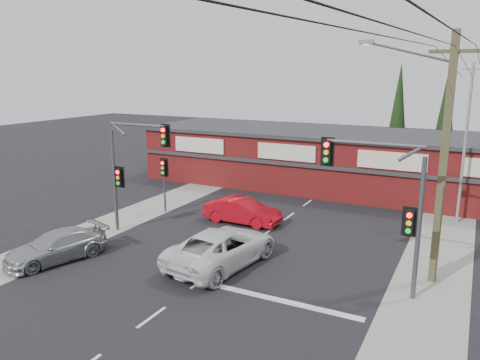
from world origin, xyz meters
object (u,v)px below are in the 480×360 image
at_px(silver_suv, 56,246).
at_px(red_sedan, 242,211).
at_px(utility_pole, 441,152).
at_px(white_suv, 222,247).
at_px(shop_building, 318,158).

relative_size(silver_suv, red_sedan, 1.05).
distance_m(red_sedan, utility_pole, 11.78).
relative_size(white_suv, utility_pole, 0.60).
distance_m(silver_suv, red_sedan, 10.14).
xyz_separation_m(white_suv, shop_building, (-0.93, 16.50, 1.31)).
distance_m(shop_building, utility_pole, 17.15).
xyz_separation_m(shop_building, utility_pole, (9.36, -14.00, 3.26)).
relative_size(red_sedan, shop_building, 0.16).
bearing_deg(red_sedan, shop_building, -4.56).
relative_size(silver_suv, utility_pole, 0.46).
bearing_deg(red_sedan, utility_pole, -106.83).
relative_size(shop_building, utility_pole, 2.73).
bearing_deg(white_suv, shop_building, -78.98).
height_order(white_suv, shop_building, shop_building).
bearing_deg(white_suv, red_sedan, -63.95).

